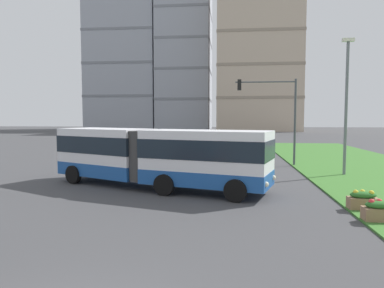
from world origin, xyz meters
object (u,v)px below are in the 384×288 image
at_px(flower_planter_2, 380,211).
at_px(apartment_tower_west, 124,67).
at_px(flower_planter_3, 363,200).
at_px(streetlight_median, 346,101).
at_px(apartment_tower_centre, 258,54).
at_px(articulated_bus, 156,156).
at_px(car_silver_hatch, 116,155).
at_px(apartment_tower_westcentre, 185,59).
at_px(traffic_light_far_right, 276,106).

relative_size(flower_planter_2, apartment_tower_west, 0.03).
xyz_separation_m(flower_planter_3, streetlight_median, (1.90, 8.62, 4.21)).
bearing_deg(apartment_tower_centre, flower_planter_3, -91.30).
distance_m(articulated_bus, apartment_tower_west, 95.34).
bearing_deg(car_silver_hatch, articulated_bus, -59.42).
bearing_deg(streetlight_median, car_silver_hatch, 168.45).
bearing_deg(flower_planter_2, apartment_tower_centre, 88.72).
distance_m(articulated_bus, apartment_tower_centre, 83.36).
relative_size(apartment_tower_westcentre, apartment_tower_centre, 1.03).
distance_m(flower_planter_3, apartment_tower_westcentre, 98.01).
bearing_deg(apartment_tower_centre, apartment_tower_westcentre, 154.92).
xyz_separation_m(car_silver_hatch, flower_planter_2, (13.80, -13.41, -0.33)).
bearing_deg(car_silver_hatch, apartment_tower_westcentre, 93.71).
bearing_deg(traffic_light_far_right, flower_planter_2, -82.80).
xyz_separation_m(flower_planter_2, apartment_tower_west, (-37.76, 94.35, 18.53)).
xyz_separation_m(flower_planter_3, apartment_tower_westcentre, (-19.12, 93.85, 20.77)).
relative_size(streetlight_median, apartment_tower_centre, 0.20).
height_order(car_silver_hatch, flower_planter_2, car_silver_hatch).
distance_m(articulated_bus, streetlight_median, 12.31).
bearing_deg(apartment_tower_centre, articulated_bus, -97.67).
height_order(articulated_bus, streetlight_median, streetlight_median).
relative_size(apartment_tower_west, apartment_tower_centre, 0.92).
distance_m(flower_planter_2, streetlight_median, 11.20).
bearing_deg(streetlight_median, apartment_tower_west, 115.24).
distance_m(flower_planter_2, flower_planter_3, 1.58).
height_order(articulated_bus, flower_planter_3, articulated_bus).
bearing_deg(traffic_light_far_right, apartment_tower_westcentre, 102.06).
xyz_separation_m(articulated_bus, apartment_tower_west, (-28.85, 89.21, 17.30)).
distance_m(streetlight_median, apartment_tower_centre, 77.07).
distance_m(flower_planter_3, apartment_tower_centre, 86.42).
height_order(traffic_light_far_right, apartment_tower_west, apartment_tower_west).
bearing_deg(traffic_light_far_right, streetlight_median, -49.05).
distance_m(traffic_light_far_right, streetlight_median, 5.70).
bearing_deg(apartment_tower_west, flower_planter_2, -68.19).
height_order(apartment_tower_west, apartment_tower_westcentre, apartment_tower_westcentre).
height_order(articulated_bus, traffic_light_far_right, traffic_light_far_right).
height_order(car_silver_hatch, streetlight_median, streetlight_median).
xyz_separation_m(car_silver_hatch, apartment_tower_centre, (15.72, 72.18, 19.87)).
bearing_deg(articulated_bus, apartment_tower_west, 107.92).
xyz_separation_m(streetlight_median, apartment_tower_west, (-39.66, 84.15, 14.32)).
distance_m(flower_planter_2, traffic_light_far_right, 15.16).
distance_m(flower_planter_2, apartment_tower_centre, 87.96).
bearing_deg(flower_planter_3, car_silver_hatch, 139.41).
bearing_deg(apartment_tower_west, traffic_light_far_right, -65.77).
xyz_separation_m(car_silver_hatch, streetlight_median, (15.70, -3.21, 3.88)).
height_order(articulated_bus, apartment_tower_west, apartment_tower_west).
bearing_deg(apartment_tower_west, streetlight_median, -64.76).
height_order(flower_planter_2, apartment_tower_westcentre, apartment_tower_westcentre).
bearing_deg(traffic_light_far_right, car_silver_hatch, -174.79).
bearing_deg(apartment_tower_westcentre, traffic_light_far_right, -77.94).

